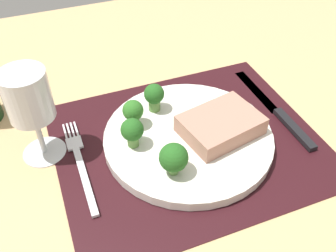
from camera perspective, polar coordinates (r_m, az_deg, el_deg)
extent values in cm
cube|color=tan|center=(60.86, 2.96, -3.55)|extent=(140.00, 110.00, 3.00)
cube|color=black|center=(59.69, 3.01, -2.45)|extent=(40.45, 33.74, 0.30)
cylinder|color=silver|center=(59.02, 3.04, -1.79)|extent=(26.17, 26.17, 1.60)
cube|color=tan|center=(58.35, 7.92, 0.18)|extent=(13.08, 10.62, 2.90)
cylinder|color=#6B994C|center=(59.62, -5.16, 0.74)|extent=(1.79, 1.79, 1.63)
sphere|color=#2D6B23|center=(58.18, -5.30, 2.36)|extent=(3.27, 3.27, 3.27)
cylinder|color=#5B8942|center=(56.40, -5.26, -2.24)|extent=(1.71, 1.71, 1.63)
sphere|color=#235B1E|center=(54.84, -5.41, -0.56)|extent=(3.40, 3.40, 3.40)
cylinder|color=#5B8942|center=(52.66, 0.83, -6.49)|extent=(1.43, 1.43, 1.23)
sphere|color=#235B1E|center=(50.92, 0.85, -4.76)|extent=(4.04, 4.04, 4.04)
cylinder|color=#5B8942|center=(62.31, -2.05, 3.18)|extent=(1.91, 1.91, 1.82)
sphere|color=#235B1E|center=(60.88, -2.11, 4.86)|extent=(3.30, 3.30, 3.30)
cube|color=silver|center=(55.22, -12.37, -7.92)|extent=(1.00, 13.00, 0.50)
cube|color=silver|center=(60.62, -13.90, -2.56)|extent=(2.40, 2.60, 0.40)
cube|color=silver|center=(62.89, -15.23, -0.89)|extent=(0.30, 3.60, 0.35)
cube|color=silver|center=(62.90, -14.70, -0.76)|extent=(0.30, 3.60, 0.35)
cube|color=silver|center=(62.92, -14.17, -0.62)|extent=(0.30, 3.60, 0.35)
cube|color=silver|center=(62.94, -13.64, -0.49)|extent=(0.30, 3.60, 0.35)
cube|color=black|center=(64.38, 18.47, -0.38)|extent=(1.40, 10.00, 0.80)
cube|color=silver|center=(71.32, 13.20, 5.33)|extent=(1.80, 13.00, 0.30)
cylinder|color=silver|center=(61.12, -18.04, -3.65)|extent=(6.52, 6.52, 0.40)
cylinder|color=silver|center=(58.64, -18.80, -1.13)|extent=(0.80, 0.80, 7.02)
cylinder|color=silver|center=(54.25, -20.44, 4.34)|extent=(6.36, 6.36, 7.24)
cylinder|color=#560C19|center=(55.41, -19.96, 2.74)|extent=(5.59, 5.59, 3.31)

